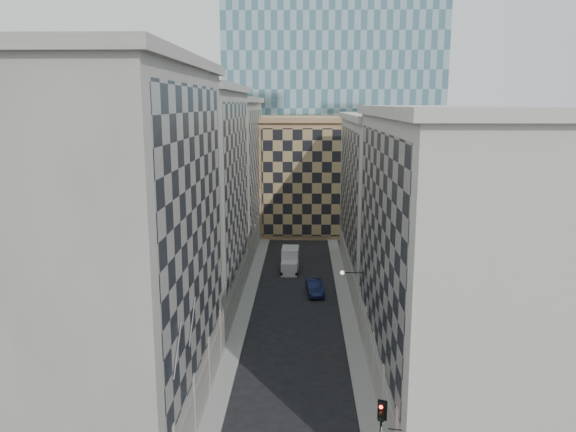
# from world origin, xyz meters

# --- Properties ---
(sidewalk_west) EXTENTS (1.50, 100.00, 0.15)m
(sidewalk_west) POSITION_xyz_m (-5.25, 30.00, 0.07)
(sidewalk_west) COLOR gray
(sidewalk_west) RESTS_ON ground
(sidewalk_east) EXTENTS (1.50, 100.00, 0.15)m
(sidewalk_east) POSITION_xyz_m (5.25, 30.00, 0.07)
(sidewalk_east) COLOR gray
(sidewalk_east) RESTS_ON ground
(bldg_left_a) EXTENTS (10.80, 22.80, 23.70)m
(bldg_left_a) POSITION_xyz_m (-10.88, 11.00, 11.82)
(bldg_left_a) COLOR gray
(bldg_left_a) RESTS_ON ground
(bldg_left_b) EXTENTS (10.80, 22.80, 22.70)m
(bldg_left_b) POSITION_xyz_m (-10.88, 33.00, 11.32)
(bldg_left_b) COLOR gray
(bldg_left_b) RESTS_ON ground
(bldg_left_c) EXTENTS (10.80, 22.80, 21.70)m
(bldg_left_c) POSITION_xyz_m (-10.88, 55.00, 10.83)
(bldg_left_c) COLOR gray
(bldg_left_c) RESTS_ON ground
(bldg_right_a) EXTENTS (10.80, 26.80, 20.70)m
(bldg_right_a) POSITION_xyz_m (10.88, 15.00, 10.32)
(bldg_right_a) COLOR #B6B2A7
(bldg_right_a) RESTS_ON ground
(bldg_right_b) EXTENTS (10.80, 28.80, 19.70)m
(bldg_right_b) POSITION_xyz_m (10.89, 42.00, 9.85)
(bldg_right_b) COLOR #B6B2A7
(bldg_right_b) RESTS_ON ground
(tan_block) EXTENTS (16.80, 14.80, 18.80)m
(tan_block) POSITION_xyz_m (2.00, 67.90, 9.44)
(tan_block) COLOR #9E7A54
(tan_block) RESTS_ON ground
(church_tower) EXTENTS (7.20, 7.20, 51.50)m
(church_tower) POSITION_xyz_m (0.00, 82.00, 26.95)
(church_tower) COLOR #2C2722
(church_tower) RESTS_ON ground
(flagpoles_left) EXTENTS (0.10, 6.33, 2.33)m
(flagpoles_left) POSITION_xyz_m (-5.90, 6.00, 8.00)
(flagpoles_left) COLOR gray
(flagpoles_left) RESTS_ON ground
(bracket_lamp) EXTENTS (1.98, 0.36, 0.36)m
(bracket_lamp) POSITION_xyz_m (4.38, 24.00, 6.20)
(bracket_lamp) COLOR black
(bracket_lamp) RESTS_ON ground
(traffic_light) EXTENTS (0.54, 0.53, 4.34)m
(traffic_light) POSITION_xyz_m (5.21, 5.19, 3.26)
(traffic_light) COLOR black
(traffic_light) RESTS_ON sidewalk_east
(box_truck) EXTENTS (2.23, 5.23, 2.84)m
(box_truck) POSITION_xyz_m (-0.93, 44.85, 1.24)
(box_truck) COLOR #BDBDBD
(box_truck) RESTS_ON ground
(dark_car) EXTENTS (2.13, 4.92, 1.57)m
(dark_car) POSITION_xyz_m (2.04, 36.01, 0.79)
(dark_car) COLOR #10173B
(dark_car) RESTS_ON ground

